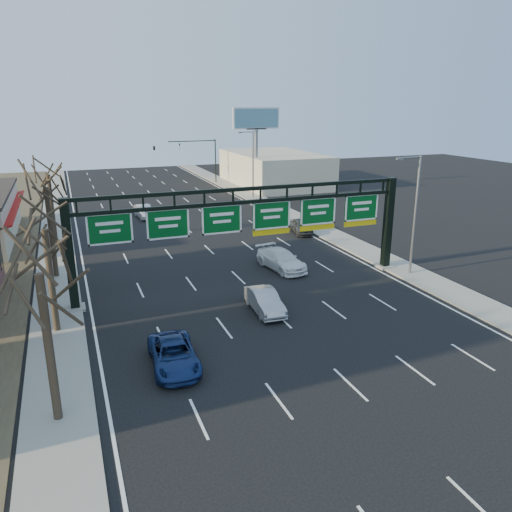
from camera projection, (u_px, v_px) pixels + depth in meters
name	position (u px, v px, depth m)	size (l,w,h in m)	color
ground	(295.00, 332.00, 28.76)	(160.00, 160.00, 0.00)	black
sidewalk_left	(57.00, 258.00, 42.15)	(3.00, 120.00, 0.12)	gray
sidewalk_right	(324.00, 231.00, 50.97)	(3.00, 120.00, 0.12)	gray
lane_markings	(203.00, 244.00, 46.58)	(21.60, 120.00, 0.01)	white
sign_gantry	(249.00, 223.00, 34.58)	(24.60, 1.20, 7.20)	black
building_right_distant	(274.00, 169.00, 79.47)	(12.00, 20.00, 5.00)	#B9B399
tree_near	(35.00, 248.00, 18.57)	(3.60, 3.60, 8.86)	#2D2319
tree_gantry	(42.00, 211.00, 26.70)	(3.60, 3.60, 8.48)	#2D2319
tree_mid	(44.00, 173.00, 35.40)	(3.60, 3.60, 9.24)	#2D2319
tree_far	(47.00, 163.00, 44.42)	(3.60, 3.60, 8.86)	#2D2319
streetlight_near	(414.00, 209.00, 36.90)	(2.15, 0.22, 9.00)	slate
streetlight_far	(252.00, 161.00, 67.20)	(2.15, 0.22, 9.00)	slate
billboard_right	(256.00, 128.00, 71.33)	(7.00, 0.50, 12.00)	slate
traffic_signal_mast	(178.00, 150.00, 78.11)	(10.16, 0.54, 7.00)	black
car_blue_suv	(174.00, 355.00, 24.79)	(2.19, 4.76, 1.32)	navy
car_silver_sedan	(265.00, 301.00, 31.37)	(1.49, 4.27, 1.41)	#A7A7AC
car_white_wagon	(281.00, 260.00, 39.40)	(2.14, 5.27, 1.53)	white
car_grey_far	(301.00, 226.00, 50.18)	(1.69, 4.19, 1.43)	#3A3C3E
car_silver_distant	(144.00, 211.00, 56.98)	(1.53, 4.39, 1.45)	silver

